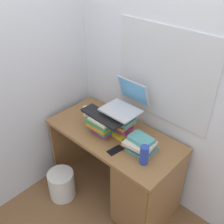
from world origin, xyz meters
TOP-DOWN VIEW (x-y plane):
  - ground_plane at (0.00, 0.00)m, footprint 6.00×6.00m
  - wall_back at (0.00, 0.35)m, footprint 6.00×0.06m
  - wall_left at (-0.71, 0.00)m, footprint 0.05×6.00m
  - desk at (0.31, -0.02)m, footprint 1.25×0.60m
  - book_stack_tall at (0.03, 0.05)m, footprint 0.25×0.19m
  - book_stack_keyboard_riser at (-0.08, -0.06)m, footprint 0.24×0.20m
  - book_stack_side at (0.32, -0.01)m, footprint 0.25×0.22m
  - laptop at (0.03, 0.12)m, footprint 0.31×0.33m
  - keyboard at (-0.08, -0.06)m, footprint 0.43×0.16m
  - computer_mouse at (0.19, 0.04)m, footprint 0.06×0.10m
  - mug at (-0.39, 0.03)m, footprint 0.11×0.07m
  - water_bottle at (0.42, -0.11)m, footprint 0.07×0.07m
  - cell_phone at (0.17, -0.16)m, footprint 0.08×0.14m
  - wastebasket at (-0.34, -0.40)m, footprint 0.26×0.26m

SIDE VIEW (x-z plane):
  - ground_plane at x=0.00m, z-range 0.00..0.00m
  - wastebasket at x=-0.34m, z-range 0.00..0.30m
  - desk at x=0.31m, z-range 0.03..0.79m
  - cell_phone at x=0.17m, z-range 0.76..0.77m
  - computer_mouse at x=0.19m, z-range 0.76..0.79m
  - mug at x=-0.39m, z-range 0.76..0.85m
  - book_stack_side at x=0.32m, z-range 0.76..0.89m
  - water_bottle at x=0.42m, z-range 0.76..0.92m
  - book_stack_keyboard_riser at x=-0.08m, z-range 0.77..0.94m
  - book_stack_tall at x=0.03m, z-range 0.75..0.98m
  - keyboard at x=-0.08m, z-range 0.93..0.95m
  - laptop at x=0.03m, z-range 0.93..1.17m
  - wall_left at x=-0.71m, z-range 0.00..2.60m
  - wall_back at x=0.00m, z-range 0.00..2.60m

